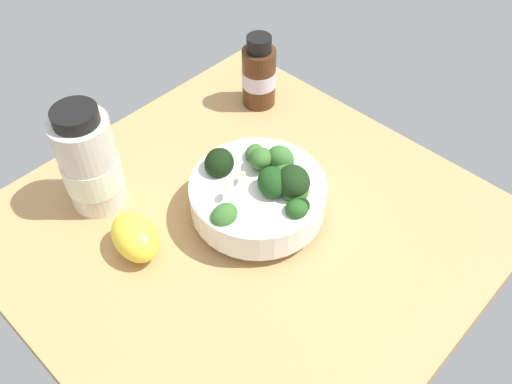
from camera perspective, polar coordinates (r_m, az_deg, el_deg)
The scene contains 5 objects.
ground_plane at distance 74.41cm, azimuth -1.08°, elevation -4.33°, with size 58.41×58.41×4.38cm, color tan.
bowl_of_broccoli at distance 70.78cm, azimuth 0.26°, elevation 0.10°, with size 17.78×17.82×10.02cm.
lemon_wedge at distance 69.61cm, azimuth -12.50°, elevation -4.62°, with size 7.71×5.34×5.18cm, color yellow.
bottle_tall at distance 87.93cm, azimuth 0.31°, elevation 12.18°, with size 5.46×5.46×12.07cm.
bottle_short at distance 73.70cm, azimuth -16.98°, elevation 2.95°, with size 7.67×7.67×15.58cm.
Camera 1 is at (-32.18, -32.60, 56.45)cm, focal length 38.32 mm.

